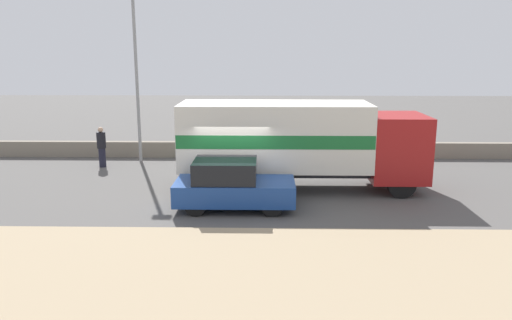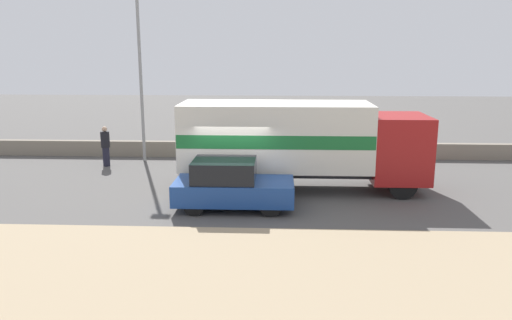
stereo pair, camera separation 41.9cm
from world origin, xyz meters
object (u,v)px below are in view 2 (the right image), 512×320
Objects in this scene: box_truck at (298,140)px; car_hatchback at (231,185)px; pedestrian at (106,146)px; street_lamp at (140,59)px.

box_truck is 3.40m from car_hatchback.
car_hatchback is 8.36m from pedestrian.
street_lamp reaches higher than car_hatchback.
box_truck is (6.87, -4.50, -2.76)m from street_lamp.
box_truck is at bearing -33.22° from street_lamp.
pedestrian is (-6.07, 5.74, 0.13)m from car_hatchback.
car_hatchback is (-2.20, -2.37, -1.06)m from box_truck.
pedestrian is at bearing 157.80° from box_truck.
pedestrian is at bearing -141.12° from street_lamp.
car_hatchback is at bearing -132.90° from box_truck.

